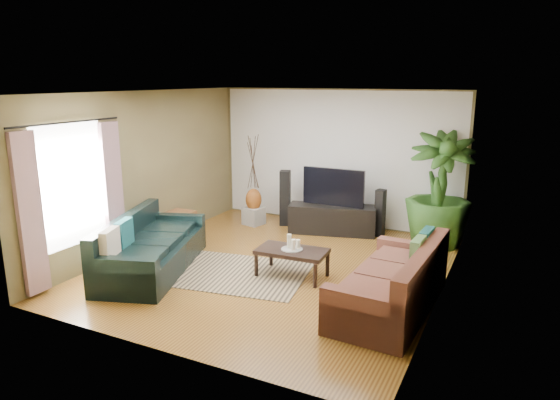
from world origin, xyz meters
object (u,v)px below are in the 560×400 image
Objects in this scene: coffee_table at (292,263)px; pedestal at (254,216)px; potted_plant at (439,190)px; sofa_left at (152,244)px; speaker_left at (285,198)px; speaker_right at (380,213)px; sofa_right at (390,277)px; vase at (254,200)px; side_table at (180,225)px; tv_stand at (332,219)px; television at (333,187)px.

coffee_table is 2.92× the size of pedestal.
potted_plant reaches higher than coffee_table.
speaker_left is at bearing -32.54° from sofa_left.
sofa_left reaches higher than pedestal.
speaker_right is at bearing 72.37° from coffee_table.
pedestal is at bearing -22.32° from sofa_left.
sofa_left is at bearing -121.44° from speaker_right.
vase is (-3.43, 2.55, 0.09)m from sofa_right.
coffee_table is at bearing -101.45° from sofa_right.
side_table is (-2.65, 0.75, 0.04)m from coffee_table.
sofa_right is 1.34× the size of tv_stand.
vase is (-1.64, -0.17, -0.39)m from television.
sofa_right is 3.06m from speaker_right.
speaker_left reaches higher than vase.
sofa_left is 3.21m from speaker_left.
television reaches higher than tv_stand.
coffee_table is at bearing -84.69° from television.
sofa_left and sofa_right have the same top height.
tv_stand is at bearing 5.09° from pedestal.
speaker_left is (-1.26, 2.39, 0.35)m from coffee_table.
sofa_left reaches higher than vase.
sofa_left is 1.16× the size of potted_plant.
vase is at bearing 170.47° from tv_stand.
pedestal is at bearing -175.00° from potted_plant.
potted_plant is (1.04, -0.06, 0.56)m from speaker_right.
television reaches higher than vase.
potted_plant is at bearing 5.00° from vase.
speaker_right is 2.53× the size of pedestal.
speaker_left is at bearing 114.74° from coffee_table.
television reaches higher than speaker_right.
speaker_left is (-2.84, 2.80, 0.13)m from sofa_right.
potted_plant is 4.05× the size of side_table.
potted_plant is at bearing 21.45° from side_table.
sofa_right is 1.83× the size of television.
side_table is (-3.30, -1.76, -0.20)m from speaker_right.
television is 3.40× the size of pedestal.
speaker_right is (0.86, 0.22, 0.17)m from tv_stand.
speaker_left is at bearing -178.85° from potted_plant.
coffee_table is at bearing -89.08° from sofa_left.
pedestal is at bearing 170.47° from tv_stand.
tv_stand reaches higher than coffee_table.
coffee_table is at bearing -80.58° from speaker_left.
sofa_left is 2.88m from pedestal.
pedestal is (-2.50, -0.37, -0.27)m from speaker_right.
potted_plant reaches higher than sofa_right.
sofa_right is 2.92m from potted_plant.
sofa_left is at bearing -93.61° from pedestal.
television reaches higher than sofa_left.
sofa_right is 6.23× the size of pedestal.
tv_stand is at bearing -157.27° from speaker_right.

